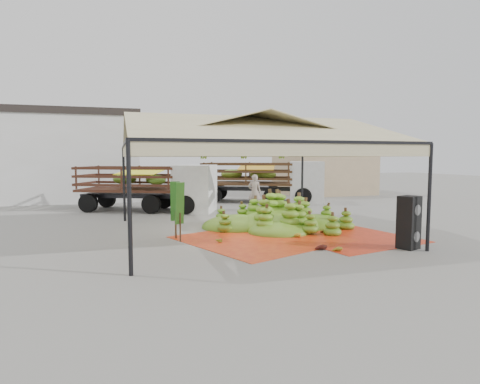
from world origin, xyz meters
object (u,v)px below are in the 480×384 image
object	(u,v)px
vendor	(254,192)
truck_right	(267,177)
banana_heap	(279,210)
truck_left	(153,183)
speaker_stack	(409,222)

from	to	relation	value
vendor	truck_right	bearing A→B (deg)	-99.27
banana_heap	truck_right	bearing A→B (deg)	72.21
banana_heap	truck_left	bearing A→B (deg)	124.71
truck_left	truck_right	size ratio (longest dim) A/B	0.94
banana_heap	speaker_stack	world-z (taller)	speaker_stack
speaker_stack	truck_right	xyz separation A→B (m)	(0.46, 12.54, 0.71)
banana_heap	vendor	xyz separation A→B (m)	(0.65, 4.78, 0.27)
banana_heap	truck_left	distance (m)	7.39
speaker_stack	truck_left	xyz separation A→B (m)	(-6.32, 10.50, 0.63)
speaker_stack	vendor	size ratio (longest dim) A/B	0.85
banana_heap	speaker_stack	distance (m)	4.95
banana_heap	vendor	bearing A→B (deg)	82.25
truck_left	truck_right	xyz separation A→B (m)	(6.78, 2.05, 0.08)
speaker_stack	truck_right	world-z (taller)	truck_right
banana_heap	vendor	distance (m)	4.83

